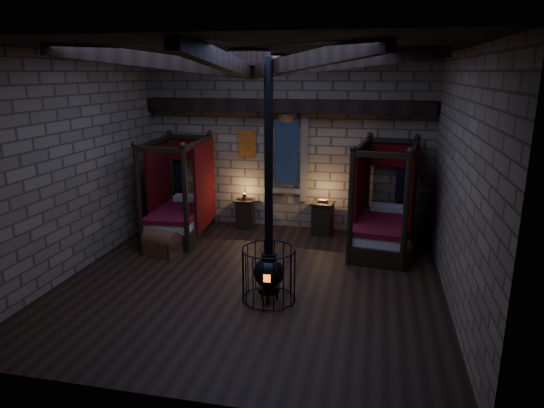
% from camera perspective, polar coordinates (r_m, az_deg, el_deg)
% --- Properties ---
extents(room, '(7.02, 7.02, 4.29)m').
position_cam_1_polar(room, '(8.55, -2.47, 14.73)').
color(room, black).
rests_on(room, ground).
extents(bed_left, '(1.32, 2.29, 2.31)m').
position_cam_1_polar(bed_left, '(11.84, -10.72, -0.95)').
color(bed_left, black).
rests_on(bed_left, ground).
extents(bed_right, '(1.47, 2.38, 2.35)m').
position_cam_1_polar(bed_right, '(10.99, 12.96, -2.28)').
color(bed_right, black).
rests_on(bed_right, ground).
extents(trunk_left, '(0.84, 0.65, 0.55)m').
position_cam_1_polar(trunk_left, '(10.78, -12.83, -4.52)').
color(trunk_left, brown).
rests_on(trunk_left, ground).
extents(trunk_right, '(0.84, 0.68, 0.53)m').
position_cam_1_polar(trunk_right, '(10.37, 13.93, -5.43)').
color(trunk_right, brown).
rests_on(trunk_right, ground).
extents(nightstand_left, '(0.49, 0.47, 0.89)m').
position_cam_1_polar(nightstand_left, '(12.25, -3.21, -1.09)').
color(nightstand_left, black).
rests_on(nightstand_left, ground).
extents(nightstand_right, '(0.56, 0.54, 0.88)m').
position_cam_1_polar(nightstand_right, '(11.76, 5.97, -1.68)').
color(nightstand_right, black).
rests_on(nightstand_right, ground).
extents(stove, '(0.93, 0.93, 4.05)m').
position_cam_1_polar(stove, '(8.32, -0.37, -7.56)').
color(stove, black).
rests_on(stove, ground).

